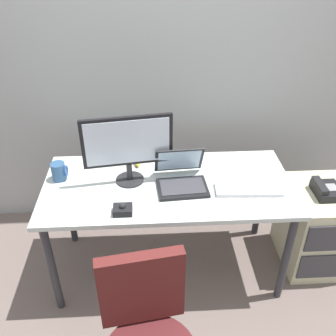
{
  "coord_description": "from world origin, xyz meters",
  "views": [
    {
      "loc": [
        -0.11,
        -1.94,
        2.15
      ],
      "look_at": [
        0.0,
        0.0,
        0.87
      ],
      "focal_mm": 40.13,
      "sensor_mm": 36.0,
      "label": 1
    }
  ],
  "objects_px": {
    "desk_phone": "(326,190)",
    "banana": "(137,159)",
    "laptop": "(181,177)",
    "monitor_main": "(128,145)",
    "trackball_mouse": "(123,209)",
    "coffee_mug": "(59,171)",
    "keyboard": "(248,189)",
    "file_cabinet": "(315,227)"
  },
  "relations": [
    {
      "from": "file_cabinet",
      "to": "banana",
      "type": "bearing_deg",
      "value": 168.4
    },
    {
      "from": "file_cabinet",
      "to": "keyboard",
      "type": "bearing_deg",
      "value": -167.58
    },
    {
      "from": "desk_phone",
      "to": "keyboard",
      "type": "distance_m",
      "value": 0.58
    },
    {
      "from": "file_cabinet",
      "to": "trackball_mouse",
      "type": "relative_size",
      "value": 5.63
    },
    {
      "from": "laptop",
      "to": "desk_phone",
      "type": "bearing_deg",
      "value": 0.78
    },
    {
      "from": "laptop",
      "to": "coffee_mug",
      "type": "height_order",
      "value": "laptop"
    },
    {
      "from": "keyboard",
      "to": "coffee_mug",
      "type": "height_order",
      "value": "coffee_mug"
    },
    {
      "from": "coffee_mug",
      "to": "banana",
      "type": "height_order",
      "value": "coffee_mug"
    },
    {
      "from": "laptop",
      "to": "banana",
      "type": "relative_size",
      "value": 1.77
    },
    {
      "from": "file_cabinet",
      "to": "monitor_main",
      "type": "bearing_deg",
      "value": 178.77
    },
    {
      "from": "banana",
      "to": "keyboard",
      "type": "bearing_deg",
      "value": -29.09
    },
    {
      "from": "laptop",
      "to": "trackball_mouse",
      "type": "relative_size",
      "value": 3.05
    },
    {
      "from": "laptop",
      "to": "banana",
      "type": "xyz_separation_m",
      "value": [
        -0.28,
        0.29,
        -0.03
      ]
    },
    {
      "from": "file_cabinet",
      "to": "trackball_mouse",
      "type": "height_order",
      "value": "trackball_mouse"
    },
    {
      "from": "desk_phone",
      "to": "banana",
      "type": "bearing_deg",
      "value": 167.6
    },
    {
      "from": "monitor_main",
      "to": "trackball_mouse",
      "type": "bearing_deg",
      "value": -95.8
    },
    {
      "from": "desk_phone",
      "to": "banana",
      "type": "distance_m",
      "value": 1.29
    },
    {
      "from": "monitor_main",
      "to": "coffee_mug",
      "type": "distance_m",
      "value": 0.5
    },
    {
      "from": "file_cabinet",
      "to": "desk_phone",
      "type": "height_order",
      "value": "desk_phone"
    },
    {
      "from": "laptop",
      "to": "trackball_mouse",
      "type": "distance_m",
      "value": 0.44
    },
    {
      "from": "keyboard",
      "to": "coffee_mug",
      "type": "relative_size",
      "value": 3.5
    },
    {
      "from": "coffee_mug",
      "to": "laptop",
      "type": "bearing_deg",
      "value": -7.36
    },
    {
      "from": "coffee_mug",
      "to": "trackball_mouse",
      "type": "bearing_deg",
      "value": -40.62
    },
    {
      "from": "laptop",
      "to": "keyboard",
      "type": "bearing_deg",
      "value": -13.2
    },
    {
      "from": "desk_phone",
      "to": "trackball_mouse",
      "type": "xyz_separation_m",
      "value": [
        -1.33,
        -0.27,
        0.12
      ]
    },
    {
      "from": "monitor_main",
      "to": "desk_phone",
      "type": "bearing_deg",
      "value": -1.97
    },
    {
      "from": "monitor_main",
      "to": "keyboard",
      "type": "relative_size",
      "value": 1.33
    },
    {
      "from": "keyboard",
      "to": "laptop",
      "type": "relative_size",
      "value": 1.24
    },
    {
      "from": "monitor_main",
      "to": "laptop",
      "type": "distance_m",
      "value": 0.39
    },
    {
      "from": "desk_phone",
      "to": "banana",
      "type": "height_order",
      "value": "banana"
    },
    {
      "from": "file_cabinet",
      "to": "laptop",
      "type": "height_order",
      "value": "laptop"
    },
    {
      "from": "file_cabinet",
      "to": "laptop",
      "type": "bearing_deg",
      "value": -178.26
    },
    {
      "from": "coffee_mug",
      "to": "file_cabinet",
      "type": "bearing_deg",
      "value": -2.3
    },
    {
      "from": "trackball_mouse",
      "to": "file_cabinet",
      "type": "bearing_deg",
      "value": 12.19
    },
    {
      "from": "monitor_main",
      "to": "coffee_mug",
      "type": "relative_size",
      "value": 4.64
    },
    {
      "from": "trackball_mouse",
      "to": "coffee_mug",
      "type": "height_order",
      "value": "coffee_mug"
    },
    {
      "from": "trackball_mouse",
      "to": "banana",
      "type": "relative_size",
      "value": 0.58
    },
    {
      "from": "file_cabinet",
      "to": "trackball_mouse",
      "type": "bearing_deg",
      "value": -167.81
    },
    {
      "from": "monitor_main",
      "to": "keyboard",
      "type": "height_order",
      "value": "monitor_main"
    },
    {
      "from": "desk_phone",
      "to": "laptop",
      "type": "relative_size",
      "value": 0.6
    },
    {
      "from": "coffee_mug",
      "to": "desk_phone",
      "type": "bearing_deg",
      "value": -2.85
    },
    {
      "from": "monitor_main",
      "to": "keyboard",
      "type": "distance_m",
      "value": 0.79
    }
  ]
}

